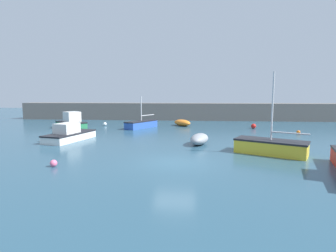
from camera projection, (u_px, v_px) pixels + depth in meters
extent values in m
cube|color=#284C60|center=(175.00, 164.00, 15.79)|extent=(120.00, 120.00, 0.20)
cube|color=#66605B|center=(185.00, 111.00, 42.01)|extent=(53.00, 3.07, 2.68)
cube|color=white|center=(70.00, 137.00, 23.31)|extent=(3.07, 5.29, 0.58)
cube|color=black|center=(70.00, 133.00, 23.27)|extent=(3.13, 5.40, 0.12)
cube|color=silver|center=(67.00, 129.00, 22.86)|extent=(1.84, 2.17, 0.99)
cube|color=yellow|center=(271.00, 148.00, 17.93)|extent=(4.87, 3.74, 0.87)
cube|color=black|center=(271.00, 141.00, 17.87)|extent=(4.97, 3.82, 0.12)
cylinder|color=silver|center=(272.00, 107.00, 17.60)|extent=(0.12, 0.12, 4.71)
cylinder|color=silver|center=(290.00, 133.00, 17.16)|extent=(2.11, 1.19, 0.10)
ellipsoid|color=orange|center=(182.00, 123.00, 34.03)|extent=(2.89, 3.05, 0.81)
cube|color=#2D56B7|center=(141.00, 125.00, 31.88)|extent=(3.50, 4.70, 0.78)
cube|color=black|center=(141.00, 121.00, 31.83)|extent=(3.57, 4.79, 0.12)
cylinder|color=silver|center=(141.00, 109.00, 31.65)|extent=(0.12, 0.12, 3.04)
cylinder|color=silver|center=(148.00, 115.00, 32.77)|extent=(1.31, 2.22, 0.10)
cube|color=#287A4C|center=(71.00, 125.00, 31.76)|extent=(4.63, 4.31, 0.68)
cube|color=black|center=(71.00, 122.00, 31.72)|extent=(4.72, 4.40, 0.12)
cube|color=silver|center=(72.00, 117.00, 31.41)|extent=(2.26, 2.25, 1.32)
ellipsoid|color=gray|center=(199.00, 139.00, 21.40)|extent=(2.06, 3.04, 0.89)
sphere|color=#EA668C|center=(54.00, 163.00, 14.82)|extent=(0.39, 0.39, 0.39)
sphere|color=red|center=(254.00, 126.00, 31.34)|extent=(0.58, 0.58, 0.58)
sphere|color=orange|center=(298.00, 132.00, 27.00)|extent=(0.38, 0.38, 0.38)
sphere|color=white|center=(105.00, 124.00, 34.03)|extent=(0.47, 0.47, 0.47)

